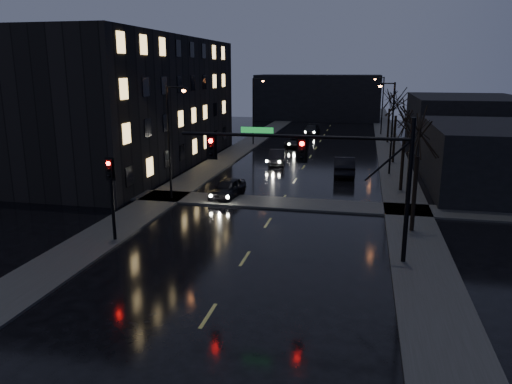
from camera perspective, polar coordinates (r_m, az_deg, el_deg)
The scene contains 23 objects.
ground at distance 17.96m, azimuth -7.49°, elevation -16.76°, with size 160.00×160.00×0.00m, color black.
sidewalk_left at distance 52.20m, azimuth -3.47°, elevation 3.91°, with size 3.00×140.00×0.12m, color #2D2D2B.
sidewalk_right at distance 50.40m, azimuth 15.52°, elevation 3.06°, with size 3.00×140.00×0.12m, color #2D2D2B.
sidewalk_cross at distance 34.64m, azimuth 2.76°, elevation -1.26°, with size 40.00×3.00×0.12m, color #2D2D2B.
apartment_block at distance 49.69m, azimuth -14.22°, elevation 9.91°, with size 12.00×30.00×12.00m, color black.
commercial_right_near at distance 42.24m, azimuth 25.88°, elevation 3.51°, with size 10.00×14.00×5.00m, color black.
commercial_right_far at distance 63.84m, azimuth 22.79°, elevation 7.36°, with size 12.00×18.00×6.00m, color black.
far_block at distance 93.01m, azimuth 7.12°, elevation 10.68°, with size 22.00×10.00×8.00m, color black.
signal_mast at distance 23.91m, azimuth 8.24°, elevation 3.52°, with size 11.11×0.41×7.00m.
signal_pole_left at distance 27.49m, azimuth -16.20°, elevation 0.51°, with size 0.35×0.41×4.53m.
tree_near at distance 28.78m, azimuth 18.23°, elevation 7.43°, with size 3.52×3.52×8.08m.
tree_mid_a at distance 38.74m, azimuth 16.75°, elevation 8.46°, with size 3.30×3.30×7.58m.
tree_mid_b at distance 50.63m, azimuth 15.83°, elevation 10.57°, with size 3.74×3.74×8.59m.
tree_far at distance 64.62m, azimuth 15.10°, elevation 10.76°, with size 3.43×3.43×7.88m.
streetlight_l_near at distance 35.26m, azimuth -9.61°, elevation 6.65°, with size 1.53×0.28×8.00m.
streetlight_l_far at distance 61.04m, azimuth -0.13°, elevation 9.85°, with size 1.53×0.28×8.00m.
streetlight_r_mid at distance 44.75m, azimuth 15.05°, elevation 7.88°, with size 1.53×0.28×8.00m.
streetlight_r_far at distance 72.64m, azimuth 14.11°, elevation 10.10°, with size 1.53×0.28×8.00m.
oncoming_car_a at distance 36.13m, azimuth -3.26°, elevation 0.42°, with size 1.66×4.11×1.40m, color black.
oncoming_car_b at distance 48.96m, azimuth 2.41°, elevation 4.03°, with size 1.50×4.31×1.42m, color black.
oncoming_car_c at distance 59.95m, azimuth 4.66°, elevation 5.77°, with size 2.15×4.66×1.30m, color black.
oncoming_car_d at distance 71.17m, azimuth 6.34°, elevation 7.07°, with size 2.00×4.93×1.43m, color black.
lead_car at distance 44.42m, azimuth 10.07°, elevation 2.96°, with size 1.76×5.04×1.66m, color black.
Camera 1 is at (5.43, -14.48, 9.14)m, focal length 35.00 mm.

